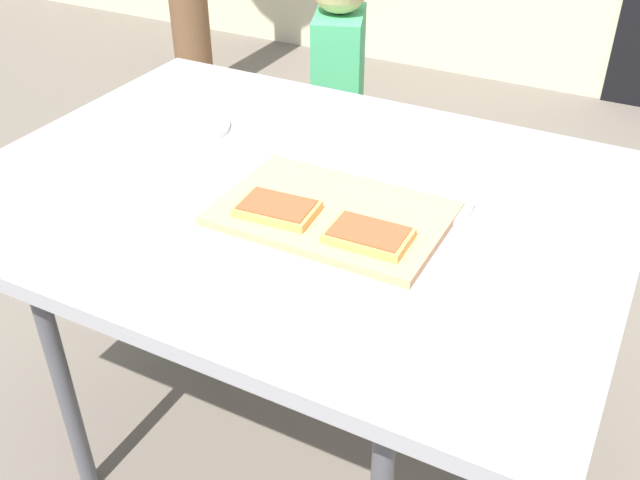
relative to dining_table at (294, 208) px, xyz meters
name	(u,v)px	position (x,y,z in m)	size (l,w,h in m)	color
ground_plane	(299,433)	(0.00, 0.00, -0.66)	(16.00, 16.00, 0.00)	#665B51
dining_table	(294,208)	(0.00, 0.00, 0.00)	(1.27, 0.95, 0.71)	#9A989C
cutting_board	(333,213)	(0.12, -0.06, 0.06)	(0.41, 0.27, 0.02)	tan
pizza_slice_near_right	(369,235)	(0.21, -0.12, 0.07)	(0.14, 0.09, 0.02)	gold
pizza_slice_near_left	(277,208)	(0.03, -0.12, 0.07)	(0.15, 0.10, 0.02)	gold
plate_white_right	(420,198)	(0.24, 0.07, 0.05)	(0.20, 0.20, 0.01)	white
plate_white_left	(185,127)	(-0.34, 0.12, 0.05)	(0.20, 0.20, 0.01)	white
child_left	(338,91)	(-0.30, 0.82, -0.11)	(0.22, 0.27, 0.95)	#373B5D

